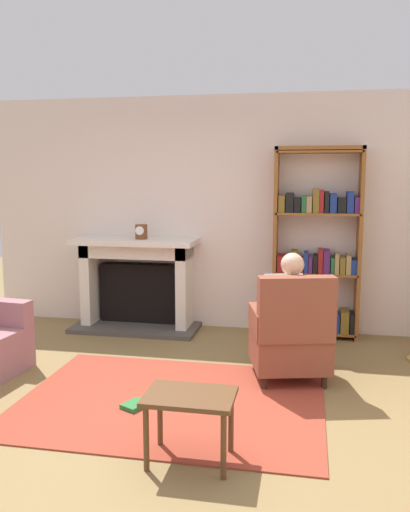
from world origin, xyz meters
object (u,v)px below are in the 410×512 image
at_px(armchair_reading, 291,335).
at_px(side_table, 190,405).
at_px(mantel_clock, 141,232).
at_px(bookshelf, 318,250).
at_px(seated_reader, 289,309).
at_px(fireplace, 138,280).

relative_size(armchair_reading, side_table, 1.73).
xyz_separation_m(mantel_clock, bookshelf, (1.98, 0.14, -0.17)).
distance_m(bookshelf, armchair_reading, 1.54).
xyz_separation_m(armchair_reading, seated_reader, (-0.03, 0.11, 0.20)).
bearing_deg(armchair_reading, side_table, 54.44).
bearing_deg(bookshelf, mantel_clock, -176.07).
relative_size(mantel_clock, side_table, 0.30).
bearing_deg(side_table, bookshelf, 74.46).
height_order(mantel_clock, seated_reader, mantel_clock).
xyz_separation_m(fireplace, mantel_clock, (0.08, -0.10, 0.59)).
relative_size(mantel_clock, bookshelf, 0.08).
relative_size(bookshelf, side_table, 3.76).
relative_size(bookshelf, seated_reader, 1.84).
bearing_deg(fireplace, seated_reader, -35.07).
bearing_deg(mantel_clock, fireplace, 129.80).
bearing_deg(side_table, armchair_reading, 68.64).
relative_size(seated_reader, side_table, 2.04).
xyz_separation_m(fireplace, seated_reader, (1.81, -1.27, 0.05)).
relative_size(armchair_reading, seated_reader, 0.85).
bearing_deg(armchair_reading, bookshelf, -113.36).
bearing_deg(mantel_clock, seated_reader, -34.13).
distance_m(mantel_clock, seated_reader, 2.15).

